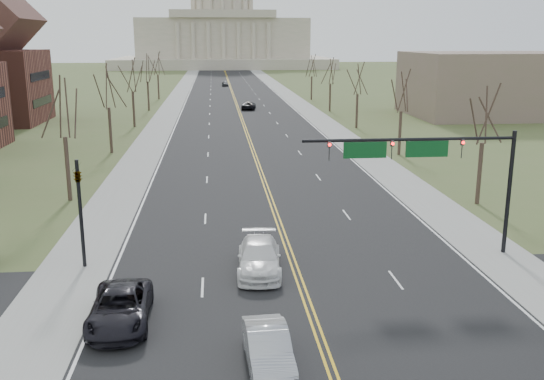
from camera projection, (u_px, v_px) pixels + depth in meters
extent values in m
cube|color=black|center=(234.00, 98.00, 127.55)|extent=(20.00, 380.00, 0.01)
cube|color=black|center=(313.00, 319.00, 27.15)|extent=(120.00, 14.00, 0.01)
cube|color=gray|center=(177.00, 98.00, 126.45)|extent=(4.00, 380.00, 0.03)
cube|color=gray|center=(291.00, 97.00, 128.65)|extent=(4.00, 380.00, 0.03)
cube|color=gold|center=(234.00, 97.00, 127.55)|extent=(0.42, 380.00, 0.01)
cube|color=silver|center=(187.00, 98.00, 126.65)|extent=(0.15, 380.00, 0.01)
cube|color=silver|center=(280.00, 97.00, 128.44)|extent=(0.15, 380.00, 0.01)
cube|color=beige|center=(223.00, 62.00, 262.21)|extent=(90.00, 60.00, 4.00)
cube|color=beige|center=(223.00, 38.00, 259.77)|extent=(70.00, 40.00, 16.00)
cube|color=beige|center=(223.00, 13.00, 237.66)|extent=(42.00, 3.00, 3.00)
cylinder|color=beige|center=(222.00, 4.00, 256.35)|extent=(24.00, 24.00, 12.00)
cylinder|color=black|center=(509.00, 193.00, 34.66)|extent=(0.24, 0.24, 7.20)
cylinder|color=black|center=(410.00, 139.00, 33.33)|extent=(12.00, 0.18, 0.18)
imported|color=black|center=(462.00, 148.00, 33.73)|extent=(0.35, 0.40, 1.10)
sphere|color=#FF0C0C|center=(463.00, 143.00, 33.50)|extent=(0.18, 0.18, 0.18)
imported|color=black|center=(392.00, 150.00, 33.37)|extent=(0.35, 0.40, 1.10)
sphere|color=#FF0C0C|center=(393.00, 144.00, 33.14)|extent=(0.18, 0.18, 0.18)
imported|color=black|center=(329.00, 151.00, 33.05)|extent=(0.35, 0.40, 1.10)
sphere|color=#FF0C0C|center=(330.00, 145.00, 32.82)|extent=(0.18, 0.18, 0.18)
cube|color=#0C4C1E|center=(427.00, 149.00, 33.55)|extent=(2.40, 0.12, 0.90)
cube|color=#0C4C1E|center=(365.00, 150.00, 33.23)|extent=(2.40, 0.12, 0.90)
cylinder|color=black|center=(81.00, 214.00, 32.60)|extent=(0.20, 0.20, 6.00)
imported|color=black|center=(78.00, 175.00, 32.07)|extent=(0.32, 0.36, 0.99)
cylinder|color=#33271E|center=(479.00, 174.00, 45.38)|extent=(0.32, 0.32, 4.68)
cylinder|color=#33271E|center=(68.00, 169.00, 46.36)|extent=(0.32, 0.32, 4.95)
cylinder|color=#33271E|center=(400.00, 133.00, 64.68)|extent=(0.32, 0.32, 4.68)
cylinder|color=#33271E|center=(110.00, 130.00, 65.67)|extent=(0.32, 0.32, 4.95)
cylinder|color=#33271E|center=(357.00, 111.00, 83.99)|extent=(0.32, 0.32, 4.68)
cylinder|color=#33271E|center=(134.00, 109.00, 84.98)|extent=(0.32, 0.32, 4.95)
cylinder|color=#33271E|center=(330.00, 97.00, 103.30)|extent=(0.32, 0.32, 4.68)
cylinder|color=#33271E|center=(148.00, 96.00, 104.29)|extent=(0.32, 0.32, 4.95)
cylinder|color=#33271E|center=(312.00, 88.00, 122.61)|extent=(0.32, 0.32, 4.68)
cylinder|color=#33271E|center=(158.00, 87.00, 123.59)|extent=(0.32, 0.32, 4.95)
cube|color=black|center=(43.00, 101.00, 89.33)|extent=(0.10, 9.80, 1.20)
cube|color=black|center=(40.00, 76.00, 88.43)|extent=(0.10, 9.80, 1.20)
cube|color=#726451|center=(490.00, 84.00, 97.17)|extent=(25.00, 20.00, 10.00)
imported|color=#A7AAB0|center=(268.00, 349.00, 22.99)|extent=(1.83, 4.68, 1.52)
imported|color=black|center=(120.00, 308.00, 26.47)|extent=(2.68, 5.58, 1.53)
imported|color=white|center=(259.00, 257.00, 32.41)|extent=(2.66, 5.75, 1.63)
imported|color=black|center=(249.00, 105.00, 106.35)|extent=(2.88, 5.21, 1.38)
imported|color=#424449|center=(225.00, 84.00, 157.31)|extent=(1.66, 3.95, 1.33)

